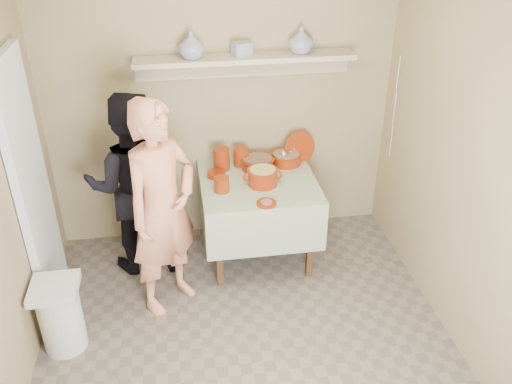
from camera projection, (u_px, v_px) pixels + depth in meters
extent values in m
plane|color=#61584C|center=(251.00, 363.00, 3.81)|extent=(3.50, 3.50, 0.00)
cube|color=silver|center=(33.00, 190.00, 3.92)|extent=(0.06, 0.70, 2.00)
cylinder|color=#6E1900|center=(221.00, 159.00, 4.68)|extent=(0.15, 0.15, 0.19)
cylinder|color=#6E1900|center=(241.00, 157.00, 4.75)|extent=(0.14, 0.14, 0.16)
cylinder|color=#6E1900|center=(222.00, 184.00, 4.35)|extent=(0.13, 0.13, 0.13)
cylinder|color=#6E1900|center=(216.00, 174.00, 4.59)|extent=(0.16, 0.16, 0.05)
cylinder|color=#6E1900|center=(300.00, 148.00, 4.82)|extent=(0.30, 0.15, 0.29)
imported|color=navy|center=(301.00, 40.00, 4.37)|extent=(0.23, 0.23, 0.21)
imported|color=navy|center=(191.00, 45.00, 4.24)|extent=(0.29, 0.29, 0.21)
cube|color=navy|center=(242.00, 49.00, 4.34)|extent=(0.17, 0.15, 0.11)
imported|color=#CC7C58|center=(163.00, 209.00, 3.97)|extent=(0.74, 0.72, 1.71)
imported|color=black|center=(132.00, 185.00, 4.42)|extent=(0.77, 0.60, 1.58)
cube|color=#928059|center=(221.00, 101.00, 4.66)|extent=(3.00, 0.02, 2.60)
cube|color=#928059|center=(491.00, 186.00, 3.36)|extent=(0.02, 3.50, 2.60)
cube|color=#4C2D16|center=(219.00, 249.00, 4.38)|extent=(0.05, 0.05, 0.71)
cube|color=#4C2D16|center=(310.00, 241.00, 4.48)|extent=(0.05, 0.05, 0.71)
cube|color=#4C2D16|center=(211.00, 202.00, 5.03)|extent=(0.05, 0.05, 0.71)
cube|color=#4C2D16|center=(291.00, 195.00, 5.13)|extent=(0.05, 0.05, 0.71)
cube|color=#4C2D16|center=(258.00, 183.00, 4.57)|extent=(0.90, 0.90, 0.04)
cube|color=#2A591E|center=(258.00, 180.00, 4.56)|extent=(0.96, 0.96, 0.01)
cube|color=#2A591E|center=(268.00, 233.00, 4.25)|extent=(0.96, 0.01, 0.44)
cube|color=#2A591E|center=(250.00, 176.00, 5.08)|extent=(0.96, 0.01, 0.44)
cube|color=#2A591E|center=(202.00, 206.00, 4.60)|extent=(0.01, 0.96, 0.44)
cube|color=#2A591E|center=(312.00, 198.00, 4.73)|extent=(0.01, 0.96, 0.44)
cylinder|color=#6C1607|center=(258.00, 163.00, 4.71)|extent=(0.28, 0.28, 0.09)
cylinder|color=#6E1900|center=(258.00, 159.00, 4.69)|extent=(0.30, 0.30, 0.01)
cylinder|color=brown|center=(258.00, 161.00, 4.70)|extent=(0.25, 0.25, 0.05)
cylinder|color=#6C1607|center=(286.00, 159.00, 4.79)|extent=(0.26, 0.26, 0.09)
cylinder|color=#6E1900|center=(287.00, 154.00, 4.77)|extent=(0.28, 0.28, 0.01)
cylinder|color=#8C6B54|center=(286.00, 156.00, 4.78)|extent=(0.23, 0.23, 0.05)
cylinder|color=silver|center=(291.00, 152.00, 4.61)|extent=(0.01, 0.22, 0.16)
sphere|color=silver|center=(284.00, 154.00, 4.74)|extent=(0.07, 0.07, 0.07)
cylinder|color=#6C1607|center=(263.00, 177.00, 4.44)|extent=(0.24, 0.24, 0.14)
cylinder|color=#6E1900|center=(263.00, 170.00, 4.41)|extent=(0.25, 0.25, 0.01)
cylinder|color=tan|center=(263.00, 172.00, 4.42)|extent=(0.21, 0.21, 0.05)
torus|color=#6E1900|center=(248.00, 178.00, 4.42)|extent=(0.09, 0.02, 0.09)
torus|color=#6E1900|center=(277.00, 175.00, 4.46)|extent=(0.09, 0.02, 0.09)
cylinder|color=#6E1900|center=(266.00, 203.00, 4.20)|extent=(0.16, 0.16, 0.02)
cylinder|color=#8C6B54|center=(266.00, 202.00, 4.20)|extent=(0.09, 0.09, 0.01)
cube|color=tan|center=(245.00, 58.00, 4.37)|extent=(1.80, 0.25, 0.04)
cube|color=tan|center=(244.00, 66.00, 4.52)|extent=(1.80, 0.02, 0.18)
cylinder|color=silver|center=(61.00, 319.00, 3.83)|extent=(0.30, 0.30, 0.50)
cube|color=silver|center=(54.00, 288.00, 3.69)|extent=(0.32, 0.32, 0.06)
cylinder|color=silver|center=(398.00, 73.00, 4.51)|extent=(0.01, 0.01, 0.30)
cylinder|color=silver|center=(395.00, 108.00, 4.65)|extent=(0.01, 0.01, 0.30)
cylinder|color=silver|center=(391.00, 141.00, 4.78)|extent=(0.01, 0.01, 0.30)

